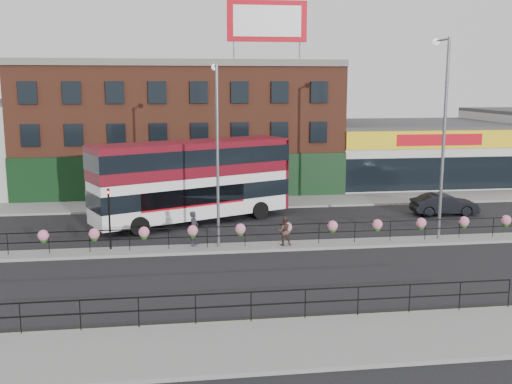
{
  "coord_description": "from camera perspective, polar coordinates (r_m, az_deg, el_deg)",
  "views": [
    {
      "loc": [
        -4.65,
        -30.45,
        8.65
      ],
      "look_at": [
        0.0,
        3.0,
        2.5
      ],
      "focal_mm": 42.0,
      "sensor_mm": 36.0,
      "label": 1
    }
  ],
  "objects": [
    {
      "name": "median",
      "position": [
        31.97,
        0.74,
        -5.24
      ],
      "size": [
        60.0,
        1.6,
        0.15
      ],
      "primitive_type": "cube",
      "color": "gray",
      "rests_on": "ground"
    },
    {
      "name": "pedestrian_b",
      "position": [
        31.84,
        2.71,
        -3.72
      ],
      "size": [
        0.81,
        0.65,
        1.56
      ],
      "primitive_type": "imported",
      "rotation": [
        0.0,
        0.0,
        3.1
      ],
      "color": "#483229",
      "rests_on": "median"
    },
    {
      "name": "billboard",
      "position": [
        46.22,
        1.07,
        15.94
      ],
      "size": [
        6.0,
        0.29,
        4.4
      ],
      "color": "#BC0411",
      "rests_on": "brick_building"
    },
    {
      "name": "lamp_column_west",
      "position": [
        31.07,
        -3.73,
        5.0
      ],
      "size": [
        0.34,
        1.67,
        9.5
      ],
      "color": "slate",
      "rests_on": "median"
    },
    {
      "name": "double_decker_bus",
      "position": [
        37.43,
        -6.03,
        1.81
      ],
      "size": [
        12.74,
        7.9,
        5.12
      ],
      "color": "white",
      "rests_on": "ground"
    },
    {
      "name": "traffic_light_median",
      "position": [
        31.64,
        -13.84,
        -1.25
      ],
      "size": [
        0.15,
        0.28,
        3.65
      ],
      "color": "black",
      "rests_on": "median"
    },
    {
      "name": "median_railing",
      "position": [
        31.73,
        0.75,
        -3.55
      ],
      "size": [
        30.04,
        0.56,
        1.23
      ],
      "color": "black",
      "rests_on": "median"
    },
    {
      "name": "yellow_line_inner",
      "position": [
        22.95,
        4.46,
        -11.83
      ],
      "size": [
        60.0,
        0.1,
        0.01
      ],
      "primitive_type": "cube",
      "color": "gold",
      "rests_on": "ground"
    },
    {
      "name": "lamp_column_east",
      "position": [
        34.17,
        17.34,
        6.47
      ],
      "size": [
        0.39,
        1.92,
        10.94
      ],
      "color": "slate",
      "rests_on": "median"
    },
    {
      "name": "pedestrian_a",
      "position": [
        31.88,
        -5.91,
        -3.48
      ],
      "size": [
        1.0,
        0.93,
        1.85
      ],
      "primitive_type": "imported",
      "rotation": [
        0.0,
        0.0,
        1.16
      ],
      "color": "#23222A",
      "rests_on": "median"
    },
    {
      "name": "ground",
      "position": [
        32.0,
        0.74,
        -5.37
      ],
      "size": [
        120.0,
        120.0,
        0.0
      ],
      "primitive_type": "plane",
      "color": "black",
      "rests_on": "ground"
    },
    {
      "name": "supermarket",
      "position": [
        54.75,
        14.33,
        3.71
      ],
      "size": [
        15.0,
        12.25,
        5.3
      ],
      "color": "silver",
      "rests_on": "ground"
    },
    {
      "name": "brick_building",
      "position": [
        50.54,
        -7.2,
        6.24
      ],
      "size": [
        25.0,
        12.21,
        10.3
      ],
      "color": "brown",
      "rests_on": "ground"
    },
    {
      "name": "yellow_line_outer",
      "position": [
        22.79,
        4.56,
        -12.0
      ],
      "size": [
        60.0,
        0.1,
        0.01
      ],
      "primitive_type": "cube",
      "color": "gold",
      "rests_on": "ground"
    },
    {
      "name": "car",
      "position": [
        41.79,
        17.5,
        -1.11
      ],
      "size": [
        1.97,
        4.49,
        1.43
      ],
      "primitive_type": "imported",
      "rotation": [
        0.0,
        0.0,
        1.52
      ],
      "color": "black",
      "rests_on": "ground"
    },
    {
      "name": "north_pavement",
      "position": [
        43.56,
        -1.63,
        -1.04
      ],
      "size": [
        60.0,
        4.0,
        0.15
      ],
      "primitive_type": "cube",
      "color": "gray",
      "rests_on": "ground"
    },
    {
      "name": "south_pavement",
      "position": [
        20.87,
        5.85,
        -13.99
      ],
      "size": [
        60.0,
        4.0,
        0.15
      ],
      "primitive_type": "cube",
      "color": "gray",
      "rests_on": "ground"
    },
    {
      "name": "south_railing",
      "position": [
        21.92,
        -0.48,
        -10.22
      ],
      "size": [
        20.04,
        0.05,
        1.12
      ],
      "color": "black",
      "rests_on": "south_pavement"
    }
  ]
}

